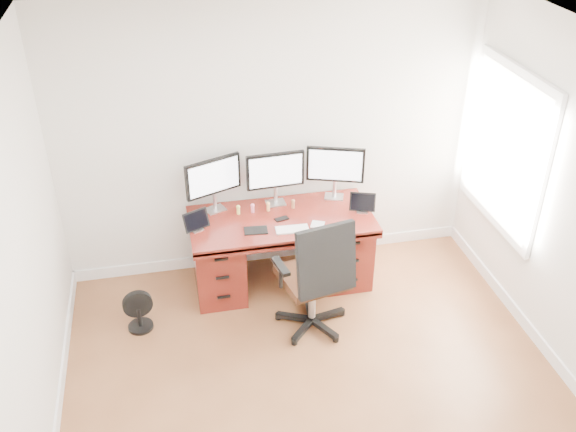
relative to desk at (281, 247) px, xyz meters
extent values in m
plane|color=brown|center=(0.00, -1.83, -0.40)|extent=(4.50, 4.50, 0.00)
cube|color=white|center=(0.00, 0.42, 0.95)|extent=(4.00, 0.10, 2.70)
cube|color=white|center=(1.97, -0.33, 1.00)|extent=(0.04, 1.30, 1.50)
cube|color=white|center=(1.95, -0.33, 1.00)|extent=(0.01, 1.15, 1.35)
cube|color=#5F1913|center=(0.00, -0.03, 0.32)|extent=(1.70, 0.80, 0.05)
cube|color=#5F1913|center=(-0.60, 0.00, -0.05)|extent=(0.45, 0.70, 0.70)
cube|color=#5F1913|center=(0.60, 0.00, -0.05)|extent=(0.45, 0.70, 0.70)
cube|color=#4A130D|center=(0.00, 0.27, 0.10)|extent=(0.74, 0.03, 0.40)
cylinder|color=black|center=(0.14, -0.68, -0.36)|extent=(0.73, 0.73, 0.09)
cylinder|color=silver|center=(0.14, -0.68, -0.09)|extent=(0.07, 0.07, 0.44)
cube|color=#3E2112|center=(0.14, -0.68, 0.13)|extent=(0.62, 0.60, 0.08)
cube|color=black|center=(0.19, -0.92, 0.46)|extent=(0.51, 0.16, 0.61)
cube|color=black|center=(-0.15, -0.74, 0.33)|extent=(0.12, 0.27, 0.03)
cube|color=black|center=(0.43, -0.62, 0.33)|extent=(0.12, 0.27, 0.03)
cylinder|color=black|center=(-1.37, -0.42, -0.39)|extent=(0.22, 0.22, 0.03)
cylinder|color=black|center=(-1.37, -0.42, -0.28)|extent=(0.04, 0.04, 0.19)
cylinder|color=black|center=(-1.37, -0.42, -0.15)|extent=(0.27, 0.09, 0.26)
cube|color=silver|center=(-0.58, 0.24, 0.35)|extent=(0.22, 0.20, 0.01)
cylinder|color=silver|center=(-0.58, 0.24, 0.44)|extent=(0.04, 0.04, 0.18)
cube|color=black|center=(-0.58, 0.24, 0.70)|extent=(0.52, 0.24, 0.35)
cube|color=white|center=(-0.57, 0.22, 0.70)|extent=(0.47, 0.19, 0.30)
cube|color=silver|center=(0.00, 0.24, 0.35)|extent=(0.19, 0.15, 0.01)
cylinder|color=silver|center=(0.00, 0.24, 0.44)|extent=(0.04, 0.04, 0.18)
cube|color=black|center=(0.00, 0.24, 0.70)|extent=(0.55, 0.06, 0.35)
cube|color=white|center=(0.00, 0.22, 0.70)|extent=(0.50, 0.03, 0.30)
cube|color=silver|center=(0.58, 0.24, 0.35)|extent=(0.22, 0.19, 0.01)
cylinder|color=silver|center=(0.58, 0.24, 0.44)|extent=(0.04, 0.04, 0.18)
cube|color=black|center=(0.58, 0.24, 0.70)|extent=(0.53, 0.21, 0.35)
cube|color=white|center=(0.57, 0.22, 0.70)|extent=(0.47, 0.17, 0.30)
cube|color=silver|center=(-0.78, -0.08, 0.35)|extent=(0.12, 0.11, 0.01)
cube|color=black|center=(-0.78, -0.08, 0.45)|extent=(0.25, 0.16, 0.17)
cube|color=silver|center=(0.77, -0.08, 0.35)|extent=(0.12, 0.11, 0.01)
cube|color=black|center=(0.77, -0.08, 0.45)|extent=(0.25, 0.14, 0.17)
cube|color=white|center=(0.05, -0.26, 0.36)|extent=(0.30, 0.14, 0.01)
cube|color=silver|center=(0.30, -0.22, 0.35)|extent=(0.15, 0.15, 0.01)
cube|color=black|center=(-0.27, -0.20, 0.35)|extent=(0.22, 0.15, 0.01)
cube|color=black|center=(0.00, -0.06, 0.35)|extent=(0.14, 0.09, 0.01)
cylinder|color=#DBDA5C|center=(-0.38, 0.12, 0.38)|extent=(0.03, 0.03, 0.06)
sphere|color=#DBDA5C|center=(-0.38, 0.12, 0.42)|extent=(0.04, 0.04, 0.04)
cylinder|color=pink|center=(-0.24, 0.12, 0.38)|extent=(0.03, 0.03, 0.06)
sphere|color=pink|center=(-0.24, 0.12, 0.42)|extent=(0.04, 0.04, 0.04)
cylinder|color=#F7AF5C|center=(-0.09, 0.12, 0.38)|extent=(0.03, 0.03, 0.06)
sphere|color=#F7AF5C|center=(-0.09, 0.12, 0.42)|extent=(0.04, 0.04, 0.04)
cylinder|color=brown|center=(0.14, 0.12, 0.38)|extent=(0.03, 0.03, 0.06)
sphere|color=brown|center=(0.14, 0.12, 0.42)|extent=(0.04, 0.04, 0.04)
camera|label=1|loc=(-0.98, -4.97, 3.47)|focal=40.00mm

